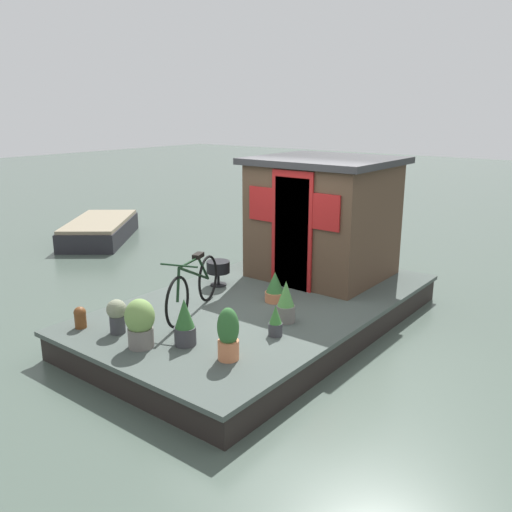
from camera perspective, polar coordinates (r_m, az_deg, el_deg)
name	(u,v)px	position (r m, az deg, el deg)	size (l,w,h in m)	color
ground_plane	(264,325)	(7.96, 0.89, -7.35)	(60.00, 60.00, 0.00)	#47564C
houseboat_deck	(264,313)	(7.88, 0.90, -6.00)	(5.36, 3.12, 0.40)	#424C47
houseboat_cabin	(323,217)	(8.81, 7.11, 4.11)	(1.97, 2.14, 1.93)	#4C3828
bicycle	(194,287)	(7.26, -6.61, -3.24)	(1.58, 0.71, 0.80)	black
potted_plant_fern	(286,303)	(6.96, 3.17, -4.94)	(0.25, 0.25, 0.55)	slate
potted_plant_lavender	(275,287)	(7.68, 2.02, -3.35)	(0.29, 0.29, 0.44)	#C6754C
potted_plant_sage	(185,323)	(6.34, -7.54, -7.05)	(0.26, 0.26, 0.57)	#38383D
potted_plant_ivy	(140,323)	(6.36, -12.16, -6.89)	(0.35, 0.35, 0.58)	slate
potted_plant_geranium	(228,334)	(5.94, -2.96, -8.29)	(0.24, 0.24, 0.60)	#C6754C
potted_plant_rosemary	(117,315)	(6.83, -14.50, -6.01)	(0.24, 0.24, 0.43)	#38383D
potted_plant_basil	(275,321)	(6.57, 2.07, -6.93)	(0.17, 0.17, 0.38)	#38383D
charcoal_grill	(218,268)	(8.37, -4.02, -1.27)	(0.36, 0.36, 0.39)	black
mooring_bollard	(80,317)	(7.15, -18.10, -6.12)	(0.15, 0.15, 0.28)	brown
dinghy_boat	(100,230)	(13.47, -16.19, 2.66)	(2.91, 2.69, 0.51)	#232328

